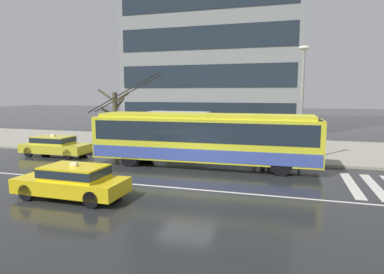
# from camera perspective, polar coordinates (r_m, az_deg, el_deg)

# --- Properties ---
(ground_plane) EXTENTS (160.00, 160.00, 0.00)m
(ground_plane) POSITION_cam_1_polar(r_m,az_deg,el_deg) (15.31, -0.95, -7.57)
(ground_plane) COLOR #232527
(sidewalk_slab) EXTENTS (80.00, 10.00, 0.14)m
(sidewalk_slab) POSITION_cam_1_polar(r_m,az_deg,el_deg) (24.67, 5.91, -1.64)
(sidewalk_slab) COLOR gray
(sidewalk_slab) RESTS_ON ground_plane
(crosswalk_stripe_edge_near) EXTENTS (0.44, 4.40, 0.01)m
(crosswalk_stripe_edge_near) POSITION_cam_1_polar(r_m,az_deg,el_deg) (16.26, 25.79, -7.42)
(crosswalk_stripe_edge_near) COLOR beige
(crosswalk_stripe_edge_near) RESTS_ON ground_plane
(crosswalk_stripe_inner_a) EXTENTS (0.44, 4.40, 0.01)m
(crosswalk_stripe_inner_a) POSITION_cam_1_polar(r_m,az_deg,el_deg) (16.44, 28.91, -7.45)
(crosswalk_stripe_inner_a) COLOR beige
(crosswalk_stripe_inner_a) RESTS_ON ground_plane
(lane_centre_line) EXTENTS (72.00, 0.14, 0.01)m
(lane_centre_line) POSITION_cam_1_polar(r_m,az_deg,el_deg) (14.21, -2.42, -8.76)
(lane_centre_line) COLOR silver
(lane_centre_line) RESTS_ON ground_plane
(trolleybus) EXTENTS (13.00, 2.77, 5.12)m
(trolleybus) POSITION_cam_1_polar(r_m,az_deg,el_deg) (18.07, 2.04, -0.09)
(trolleybus) COLOR yellow
(trolleybus) RESTS_ON ground_plane
(taxi_oncoming_near) EXTENTS (4.28, 1.78, 1.39)m
(taxi_oncoming_near) POSITION_cam_1_polar(r_m,az_deg,el_deg) (13.51, -19.88, -7.00)
(taxi_oncoming_near) COLOR yellow
(taxi_oncoming_near) RESTS_ON ground_plane
(taxi_queued_behind_bus) EXTENTS (4.39, 1.79, 1.39)m
(taxi_queued_behind_bus) POSITION_cam_1_polar(r_m,az_deg,el_deg) (22.98, -22.55, -1.27)
(taxi_queued_behind_bus) COLOR yellow
(taxi_queued_behind_bus) RESTS_ON ground_plane
(bus_shelter) EXTENTS (3.95, 1.55, 2.67)m
(bus_shelter) POSITION_cam_1_polar(r_m,az_deg,el_deg) (21.71, -2.21, 2.53)
(bus_shelter) COLOR gray
(bus_shelter) RESTS_ON sidewalk_slab
(pedestrian_at_shelter) EXTENTS (1.43, 1.43, 2.05)m
(pedestrian_at_shelter) POSITION_cam_1_polar(r_m,az_deg,el_deg) (19.96, 12.01, 1.13)
(pedestrian_at_shelter) COLOR #4E454B
(pedestrian_at_shelter) RESTS_ON sidewalk_slab
(pedestrian_approaching_curb) EXTENTS (1.39, 1.39, 1.98)m
(pedestrian_approaching_curb) POSITION_cam_1_polar(r_m,az_deg,el_deg) (21.19, 13.22, 1.22)
(pedestrian_approaching_curb) COLOR black
(pedestrian_approaching_curb) RESTS_ON sidewalk_slab
(pedestrian_walking_past) EXTENTS (1.28, 1.28, 2.05)m
(pedestrian_walking_past) POSITION_cam_1_polar(r_m,az_deg,el_deg) (21.87, 10.55, 1.70)
(pedestrian_walking_past) COLOR #4C4E3A
(pedestrian_walking_past) RESTS_ON sidewalk_slab
(pedestrian_waiting_by_pole) EXTENTS (1.16, 1.16, 1.99)m
(pedestrian_waiting_by_pole) POSITION_cam_1_polar(r_m,az_deg,el_deg) (22.20, -0.62, 1.74)
(pedestrian_waiting_by_pole) COLOR navy
(pedestrian_waiting_by_pole) RESTS_ON sidewalk_slab
(street_lamp) EXTENTS (0.60, 0.32, 6.46)m
(street_lamp) POSITION_cam_1_polar(r_m,az_deg,el_deg) (19.73, 18.46, 7.12)
(street_lamp) COLOR gray
(street_lamp) RESTS_ON sidewalk_slab
(street_tree_bare) EXTENTS (2.51, 1.75, 4.19)m
(street_tree_bare) POSITION_cam_1_polar(r_m,az_deg,el_deg) (24.64, -13.12, 3.70)
(street_tree_bare) COLOR brown
(street_tree_bare) RESTS_ON sidewalk_slab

